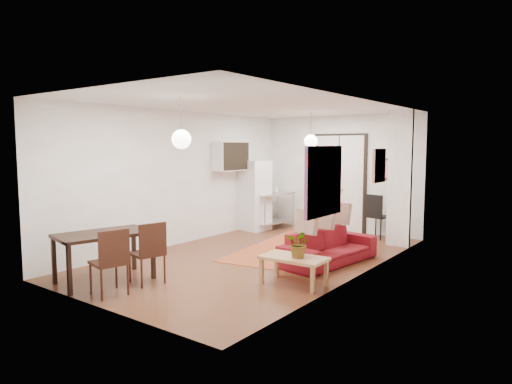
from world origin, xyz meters
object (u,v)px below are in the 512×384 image
Objects in this scene: fridge at (255,196)px; dining_table at (104,238)px; sofa at (329,247)px; kitchen_counter at (272,205)px; black_side_chair at (380,212)px; coffee_table at (294,260)px; dining_chair_far at (114,255)px; dining_chair_near at (152,246)px.

fridge reaches higher than dining_table.
kitchen_counter is (-2.83, 2.26, 0.31)m from sofa.
black_side_chair reaches higher than kitchen_counter.
dining_table reaches higher than sofa.
fridge reaches higher than coffee_table.
kitchen_counter is 1.31× the size of dining_chair_far.
kitchen_counter is at bearing 128.62° from coffee_table.
black_side_chair is at bearing 94.28° from coffee_table.
sofa is 1.31× the size of dining_table.
coffee_table is at bearing 147.86° from dining_chair_far.
dining_chair_near reaches higher than sofa.
sofa is 3.21m from dining_chair_near.
dining_table is 1.61× the size of dining_chair_near.
sofa is at bearing -22.94° from fridge.
dining_table is (-2.51, -1.63, 0.31)m from coffee_table.
black_side_chair is at bearing 10.91° from sofa.
dining_chair_far is 0.95× the size of black_side_chair.
coffee_table is 0.80× the size of kitchen_counter.
fridge is 3.10m from black_side_chair.
dining_chair_near is at bearing -148.26° from coffee_table.
fridge is at bearing 31.35° from black_side_chair.
fridge is (-3.07, 1.84, 0.59)m from sofa.
sofa is at bearing 160.66° from dining_chair_near.
dining_table is at bearing -99.47° from dining_chair_far.
black_side_chair is (1.58, 6.24, 0.04)m from dining_chair_far.
dining_chair_far reaches higher than sofa.
kitchen_counter is at bearing 24.69° from black_side_chair.
dining_table is at bearing 82.33° from black_side_chair.
dining_chair_far is at bearing -67.64° from fridge.
kitchen_counter is at bearing -154.13° from dining_chair_near.
dining_chair_near is at bearing 86.41° from black_side_chair.
dining_chair_far is at bearing -72.46° from kitchen_counter.
dining_chair_near is (-1.91, -1.18, 0.18)m from coffee_table.
sofa is at bearing -32.08° from kitchen_counter.
black_side_chair is (-0.14, 2.85, 0.31)m from sofa.
sofa is 2.11× the size of dining_chair_far.
fridge is 5.04m from dining_table.
coffee_table is 1.05× the size of dining_chair_near.
kitchen_counter is 0.72× the size of fridge.
dining_chair_near is 5.76m from black_side_chair.
dining_chair_far reaches higher than kitchen_counter.
black_side_chair reaches higher than coffee_table.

